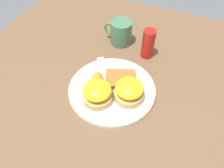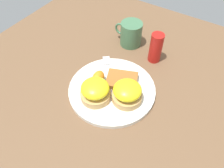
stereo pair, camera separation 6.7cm
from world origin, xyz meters
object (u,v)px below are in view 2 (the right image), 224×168
Objects in this scene: orange_wedge at (98,79)px; sandwich_benedict_left at (95,91)px; sandwich_benedict_right at (127,93)px; hashbrown_patty at (122,80)px; cup at (131,34)px; fork at (108,74)px; condiment_bottle at (156,48)px.

sandwich_benedict_left is at bearing 117.73° from orange_wedge.
sandwich_benedict_right is 0.07m from hashbrown_patty.
cup is at bearing -67.85° from hashbrown_patty.
sandwich_benedict_left is 0.06m from orange_wedge.
sandwich_benedict_right is at bearing 176.99° from orange_wedge.
sandwich_benedict_right is (-0.08, -0.04, 0.00)m from sandwich_benedict_left.
sandwich_benedict_left is 0.56× the size of fork.
sandwich_benedict_right reaches higher than orange_wedge.
sandwich_benedict_left is at bearing 98.82° from cup.
hashbrown_patty is (-0.04, -0.09, -0.02)m from sandwich_benedict_left.
orange_wedge is at bearing 65.21° from condiment_bottle.
cup is at bearing -15.95° from condiment_bottle.
hashbrown_patty is 0.06m from fork.
sandwich_benedict_left is 0.10m from hashbrown_patty.
condiment_bottle is (-0.07, -0.26, 0.01)m from sandwich_benedict_left.
fork is (0.06, -0.01, -0.01)m from hashbrown_patty.
fork is (0.10, -0.06, -0.03)m from sandwich_benedict_right.
sandwich_benedict_left is 1.52× the size of orange_wedge.
fork is at bearing -77.83° from sandwich_benedict_left.
sandwich_benedict_left and sandwich_benedict_right have the same top height.
cup is (0.02, -0.25, 0.01)m from orange_wedge.
orange_wedge is at bearing -3.01° from sandwich_benedict_right.
condiment_bottle is at bearing -119.84° from fork.
hashbrown_patty reaches higher than fork.
orange_wedge is at bearing 94.53° from cup.
orange_wedge reaches higher than fork.
sandwich_benedict_right is at bearing 117.12° from cup.
hashbrown_patty is 0.59× the size of fork.
cup is (0.05, -0.30, 0.00)m from sandwich_benedict_left.
sandwich_benedict_left reaches higher than fork.
fork is at bearing -6.37° from hashbrown_patty.
sandwich_benedict_right is 0.28m from cup.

